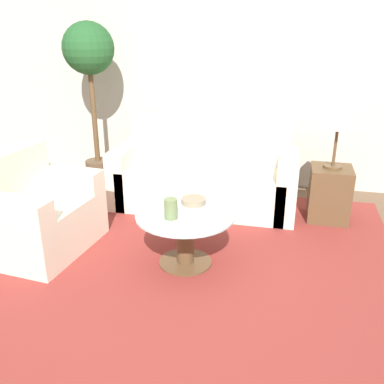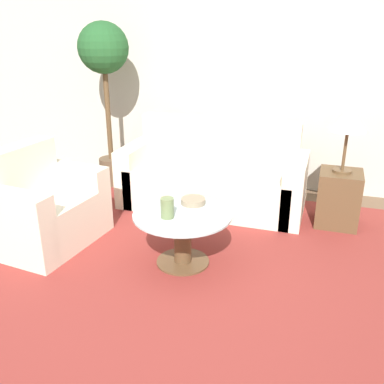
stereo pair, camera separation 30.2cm
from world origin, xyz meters
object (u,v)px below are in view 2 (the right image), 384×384
Objects in this scene: sofa_main at (214,179)px; vase at (167,208)px; bowl at (193,201)px; armchair at (43,211)px; table_lamp at (349,120)px; potted_plant at (105,67)px; coffee_table at (183,232)px.

sofa_main reaches higher than vase.
sofa_main reaches higher than bowl.
armchair is 2.92m from table_lamp.
sofa_main is 1.79m from potted_plant.
potted_plant is at bearing 130.02° from vase.
armchair is 1.27m from vase.
potted_plant reaches higher than table_lamp.
potted_plant is at bearing 169.80° from sofa_main.
potted_plant is (-2.69, 0.35, 0.36)m from table_lamp.
sofa_main is 2.42× the size of coffee_table.
coffee_table is (1.33, 0.02, -0.01)m from armchair.
coffee_table is 0.28m from vase.
bowl is at bearing 84.91° from coffee_table.
sofa_main is 1.51m from table_lamp.
potted_plant is 11.73× the size of vase.
bowl is (-1.20, -0.97, -0.58)m from table_lamp.
sofa_main reaches higher than coffee_table.
coffee_table is 1.26× the size of table_lamp.
armchair is 1.38m from bowl.
vase is at bearing -108.14° from bowl.
coffee_table is at bearing -46.29° from potted_plant.
armchair is at bearing -169.68° from bowl.
bowl is (0.02, 0.22, 0.19)m from coffee_table.
sofa_main is 3.06× the size of table_lamp.
vase is (0.00, -1.40, 0.24)m from sofa_main.
vase is (-0.09, -0.11, 0.25)m from coffee_table.
table_lamp is (1.31, -0.10, 0.75)m from sofa_main.
sofa_main is at bearing 95.85° from bowl.
table_lamp is 3.91× the size of vase.
armchair reaches higher than vase.
table_lamp is at bearing 38.90° from bowl.
vase is at bearing -87.89° from armchair.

